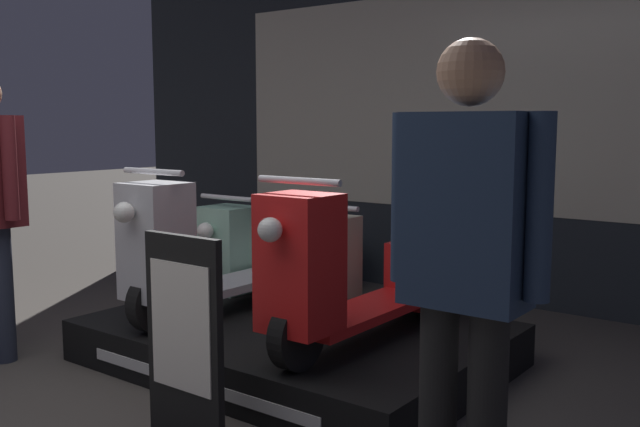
% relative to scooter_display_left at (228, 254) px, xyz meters
% --- Properties ---
extents(shop_wall_back, '(6.65, 0.09, 3.20)m').
position_rel_scooter_display_left_xyz_m(shop_wall_back, '(0.22, 2.09, 1.01)').
color(shop_wall_back, '#23282D').
rests_on(shop_wall_back, ground_plane).
extents(display_platform, '(2.23, 1.59, 0.24)m').
position_rel_scooter_display_left_xyz_m(display_platform, '(0.50, 0.04, -0.47)').
color(display_platform, black).
rests_on(display_platform, ground_plane).
extents(scooter_display_left, '(0.46, 1.62, 0.90)m').
position_rel_scooter_display_left_xyz_m(scooter_display_left, '(0.00, 0.00, 0.00)').
color(scooter_display_left, black).
rests_on(scooter_display_left, display_platform).
extents(scooter_display_right, '(0.46, 1.62, 0.90)m').
position_rel_scooter_display_left_xyz_m(scooter_display_right, '(1.00, 0.00, 0.00)').
color(scooter_display_right, black).
rests_on(scooter_display_right, display_platform).
extents(scooter_backrow_0, '(0.46, 1.62, 0.90)m').
position_rel_scooter_display_left_xyz_m(scooter_backrow_0, '(-0.35, 0.91, -0.24)').
color(scooter_backrow_0, black).
rests_on(scooter_backrow_0, ground_plane).
extents(scooter_backrow_1, '(0.46, 1.62, 0.90)m').
position_rel_scooter_display_left_xyz_m(scooter_backrow_1, '(0.48, 0.91, -0.24)').
color(scooter_backrow_1, black).
rests_on(scooter_backrow_1, ground_plane).
extents(person_right_browsing, '(0.55, 0.22, 1.65)m').
position_rel_scooter_display_left_xyz_m(person_right_browsing, '(2.03, -0.97, 0.37)').
color(person_right_browsing, black).
rests_on(person_right_browsing, ground_plane).
extents(price_sign_board, '(0.43, 0.04, 0.92)m').
position_rel_scooter_display_left_xyz_m(price_sign_board, '(0.80, -1.07, -0.13)').
color(price_sign_board, black).
rests_on(price_sign_board, ground_plane).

